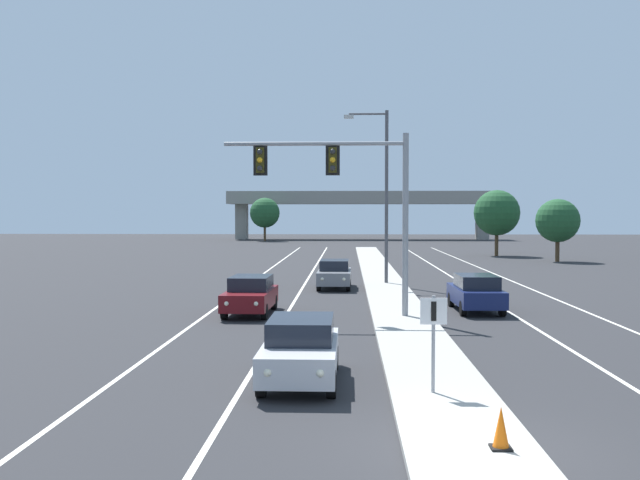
{
  "coord_description": "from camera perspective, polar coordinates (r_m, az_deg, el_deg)",
  "views": [
    {
      "loc": [
        -2.16,
        -12.8,
        4.21
      ],
      "look_at": [
        -3.2,
        14.1,
        3.2
      ],
      "focal_mm": 40.39,
      "sensor_mm": 36.0,
      "label": 1
    }
  ],
  "objects": [
    {
      "name": "traffic_cone_median_nose",
      "position": [
        13.15,
        14.14,
        -14.27
      ],
      "size": [
        0.36,
        0.36,
        0.74
      ],
      "color": "black",
      "rests_on": "median_island"
    },
    {
      "name": "lane_stripe_receding_center",
      "position": [
        38.65,
        12.46,
        -4.15
      ],
      "size": [
        0.14,
        100.0,
        0.01
      ],
      "primitive_type": "cube",
      "color": "silver",
      "rests_on": "ground"
    },
    {
      "name": "car_oncoming_grey",
      "position": [
        40.23,
        1.15,
        -2.69
      ],
      "size": [
        1.87,
        4.49,
        1.58
      ],
      "color": "slate",
      "rests_on": "ground"
    },
    {
      "name": "edge_stripe_left",
      "position": [
        38.48,
        -6.55,
        -4.14
      ],
      "size": [
        0.14,
        100.0,
        0.01
      ],
      "primitive_type": "cube",
      "color": "silver",
      "rests_on": "ground"
    },
    {
      "name": "overpass_bridge",
      "position": [
        114.95,
        3.29,
        2.93
      ],
      "size": [
        42.4,
        6.4,
        7.65
      ],
      "color": "gray",
      "rests_on": "ground"
    },
    {
      "name": "street_lamp_median",
      "position": [
        42.01,
        4.99,
        4.3
      ],
      "size": [
        2.58,
        0.28,
        10.0
      ],
      "color": "#4C4C51",
      "rests_on": "median_island"
    },
    {
      "name": "median_sign_post",
      "position": [
        16.54,
        8.98,
        -7.01
      ],
      "size": [
        0.6,
        0.1,
        2.2
      ],
      "color": "gray",
      "rests_on": "median_island"
    },
    {
      "name": "car_oncoming_silver",
      "position": [
        18.12,
        -1.54,
        -8.63
      ],
      "size": [
        1.83,
        4.47,
        1.58
      ],
      "color": "#B7B7BC",
      "rests_on": "ground"
    },
    {
      "name": "ground_plane",
      "position": [
        13.65,
        11.67,
        -15.87
      ],
      "size": [
        260.0,
        260.0,
        0.0
      ],
      "primitive_type": "plane",
      "color": "#28282B"
    },
    {
      "name": "tree_far_right_c",
      "position": [
        72.63,
        13.83,
        2.1
      ],
      "size": [
        4.48,
        4.48,
        6.48
      ],
      "color": "#4C3823",
      "rests_on": "ground"
    },
    {
      "name": "tree_far_right_a",
      "position": [
        65.5,
        18.32,
        1.46
      ],
      "size": [
        3.76,
        3.76,
        5.43
      ],
      "color": "#4C3823",
      "rests_on": "ground"
    },
    {
      "name": "edge_stripe_right",
      "position": [
        39.37,
        17.2,
        -4.08
      ],
      "size": [
        0.14,
        100.0,
        0.01
      ],
      "primitive_type": "cube",
      "color": "silver",
      "rests_on": "ground"
    },
    {
      "name": "car_oncoming_darkred",
      "position": [
        30.13,
        -5.53,
        -4.32
      ],
      "size": [
        1.91,
        4.51,
        1.58
      ],
      "color": "#5B0F14",
      "rests_on": "ground"
    },
    {
      "name": "median_island",
      "position": [
        31.15,
        6.2,
        -5.49
      ],
      "size": [
        2.4,
        110.0,
        0.15
      ],
      "primitive_type": "cube",
      "color": "#9E9B93",
      "rests_on": "ground"
    },
    {
      "name": "overhead_signal_mast",
      "position": [
        28.48,
        2.2,
        4.36
      ],
      "size": [
        7.3,
        0.44,
        7.2
      ],
      "color": "gray",
      "rests_on": "median_island"
    },
    {
      "name": "car_receding_navy",
      "position": [
        31.54,
        12.24,
        -4.07
      ],
      "size": [
        1.88,
        4.5,
        1.58
      ],
      "color": "#141E4C",
      "rests_on": "ground"
    },
    {
      "name": "lane_stripe_oncoming_center",
      "position": [
        38.12,
        -1.63,
        -4.19
      ],
      "size": [
        0.14,
        100.0,
        0.01
      ],
      "primitive_type": "cube",
      "color": "silver",
      "rests_on": "ground"
    },
    {
      "name": "tree_far_left_a",
      "position": [
        108.07,
        -4.4,
        2.16
      ],
      "size": [
        4.49,
        4.49,
        6.5
      ],
      "color": "#4C3823",
      "rests_on": "ground"
    }
  ]
}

